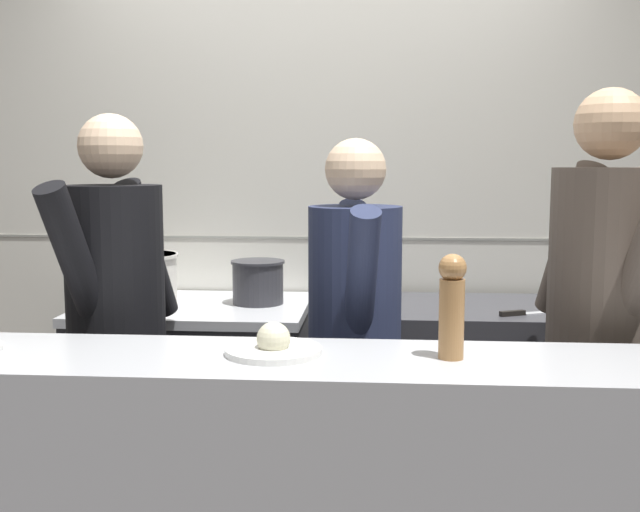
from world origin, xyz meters
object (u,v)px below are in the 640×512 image
(stock_pot, at_px, (139,278))
(chef_sous, at_px, (355,342))
(oven_range, at_px, (198,401))
(sauce_pot, at_px, (258,281))
(pepper_mill, at_px, (452,304))
(chef_head_cook, at_px, (117,327))
(plated_dish_appetiser, at_px, (273,346))
(chef_line, at_px, (602,326))
(chefs_knife, at_px, (532,313))

(stock_pot, xyz_separation_m, chef_sous, (0.96, -0.59, -0.12))
(oven_range, bearing_deg, chef_sous, -41.45)
(oven_range, xyz_separation_m, sauce_pot, (0.27, 0.04, 0.54))
(pepper_mill, distance_m, chef_head_cook, 1.25)
(pepper_mill, bearing_deg, chef_sous, 115.38)
(oven_range, distance_m, plated_dish_appetiser, 1.43)
(pepper_mill, xyz_separation_m, chef_line, (0.54, 0.51, -0.16))
(sauce_pot, height_order, pepper_mill, pepper_mill)
(plated_dish_appetiser, bearing_deg, chef_sous, 70.18)
(sauce_pot, distance_m, chef_line, 1.48)
(chef_sous, bearing_deg, chef_head_cook, 175.12)
(oven_range, height_order, stock_pot, stock_pot)
(oven_range, bearing_deg, sauce_pot, 8.42)
(oven_range, height_order, sauce_pot, sauce_pot)
(plated_dish_appetiser, distance_m, pepper_mill, 0.50)
(plated_dish_appetiser, height_order, chef_line, chef_line)
(plated_dish_appetiser, bearing_deg, sauce_pot, 101.06)
(stock_pot, xyz_separation_m, sauce_pot, (0.51, 0.09, -0.02))
(oven_range, distance_m, stock_pot, 0.61)
(plated_dish_appetiser, distance_m, chef_line, 1.14)
(plated_dish_appetiser, relative_size, pepper_mill, 0.95)
(oven_range, height_order, plated_dish_appetiser, plated_dish_appetiser)
(sauce_pot, distance_m, chefs_knife, 1.18)
(chef_head_cook, bearing_deg, chefs_knife, 34.62)
(chef_head_cook, distance_m, chef_line, 1.66)
(chef_line, bearing_deg, pepper_mill, -154.58)
(sauce_pot, bearing_deg, stock_pot, -170.39)
(chef_sous, bearing_deg, chefs_knife, 26.00)
(oven_range, distance_m, chefs_knife, 1.51)
(chef_head_cook, relative_size, chef_sous, 1.05)
(oven_range, distance_m, sauce_pot, 0.61)
(plated_dish_appetiser, relative_size, chef_line, 0.15)
(oven_range, xyz_separation_m, chef_line, (1.54, -0.72, 0.53))
(chefs_knife, xyz_separation_m, chef_line, (0.11, -0.55, 0.07))
(pepper_mill, bearing_deg, plated_dish_appetiser, 178.64)
(sauce_pot, xyz_separation_m, chef_head_cook, (-0.39, -0.73, -0.06))
(stock_pot, distance_m, chef_sous, 1.14)
(chef_head_cook, bearing_deg, oven_range, 96.58)
(oven_range, height_order, chef_line, chef_line)
(pepper_mill, height_order, chef_sous, chef_sous)
(chef_head_cook, relative_size, chef_line, 0.96)
(oven_range, xyz_separation_m, plated_dish_appetiser, (0.52, -1.21, 0.56))
(plated_dish_appetiser, relative_size, chef_sous, 0.17)
(pepper_mill, xyz_separation_m, chef_head_cook, (-1.11, 0.54, -0.20))
(chef_line, bearing_deg, oven_range, 137.50)
(plated_dish_appetiser, xyz_separation_m, chef_line, (1.03, 0.50, -0.03))
(oven_range, relative_size, chef_head_cook, 0.59)
(pepper_mill, bearing_deg, chef_head_cook, 154.23)
(stock_pot, height_order, sauce_pot, stock_pot)
(chefs_knife, bearing_deg, stock_pot, 175.93)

